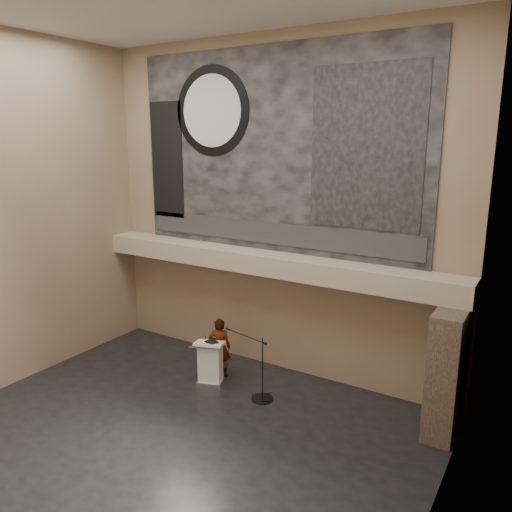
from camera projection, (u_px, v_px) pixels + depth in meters
The scene contains 19 objects.
floor at pixel (175, 437), 10.32m from camera, with size 10.00×10.00×0.00m, color black.
wall_back at pixel (273, 210), 12.64m from camera, with size 10.00×0.02×8.50m, color #836B53.
wall_left at pixel (8, 214), 11.89m from camera, with size 0.02×8.00×8.50m, color #836B53.
wall_right at pixel (445, 272), 6.78m from camera, with size 0.02×8.00×8.50m, color #836B53.
soffit at pixel (264, 262), 12.62m from camera, with size 10.00×0.80×0.50m, color tan.
sprinkler_left at pixel (212, 265), 13.46m from camera, with size 0.04×0.04×0.06m, color #B2893D.
sprinkler_right at pixel (333, 285), 11.67m from camera, with size 0.04×0.04×0.06m, color #B2893D.
banner at pixel (272, 151), 12.28m from camera, with size 8.00×0.05×5.00m, color black.
banner_text_strip at pixel (271, 233), 12.73m from camera, with size 7.76×0.02×0.55m, color #2A2A2A.
banner_clock_rim at pixel (212, 111), 12.94m from camera, with size 2.30×2.30×0.02m, color black.
banner_clock_face at pixel (211, 111), 12.92m from camera, with size 1.84×1.84×0.02m, color silver.
banner_building_print at pixel (366, 148), 11.00m from camera, with size 2.60×0.02×3.60m, color black.
banner_brick_print at pixel (167, 160), 14.06m from camera, with size 1.10×0.02×3.20m, color black.
stone_pier at pixel (447, 372), 10.24m from camera, with size 0.60×1.40×2.70m, color #3F3127.
lectern at pixel (210, 362), 12.46m from camera, with size 0.83×0.71×1.13m.
binder at pixel (212, 342), 12.30m from camera, with size 0.29×0.23×0.04m, color black.
papers at pixel (205, 342), 12.36m from camera, with size 0.21×0.29×0.01m, color white.
speaker_person at pixel (220, 347), 12.79m from camera, with size 0.57×0.38×1.57m, color silver.
mic_stand at pixel (261, 390), 11.77m from camera, with size 1.48×0.55×1.55m.
Camera 1 is at (6.25, -6.92, 6.04)m, focal length 35.00 mm.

